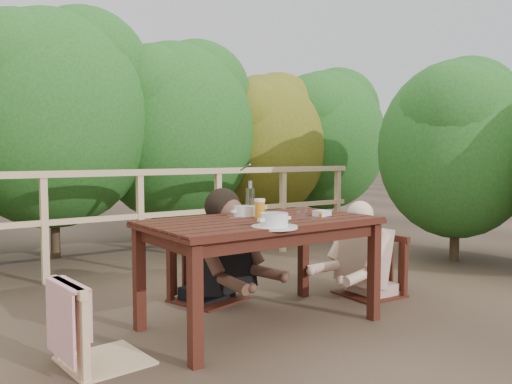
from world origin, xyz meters
TOP-DOWN VIEW (x-y plane):
  - ground at (0.00, 0.00)m, footprint 60.00×60.00m
  - table at (0.00, 0.00)m, footprint 1.53×0.86m
  - chair_left at (-1.08, -0.01)m, footprint 0.48×0.48m
  - chair_far at (0.01, 0.71)m, footprint 0.61×0.61m
  - chair_right at (1.17, 0.08)m, footprint 0.49×0.49m
  - woman at (0.01, 0.73)m, footprint 0.71×0.80m
  - diner_right at (1.20, 0.08)m, footprint 0.67×0.55m
  - railing at (0.00, 2.00)m, footprint 5.60×0.10m
  - hedge_row at (0.40, 3.20)m, footprint 6.60×1.60m
  - soup_near at (-0.14, -0.33)m, footprint 0.28×0.28m
  - soup_far at (0.01, 0.20)m, footprint 0.25×0.25m
  - bread_roll at (-0.00, -0.19)m, footprint 0.13×0.10m
  - beer_glass at (0.04, 0.06)m, footprint 0.07×0.07m
  - bottle at (0.04, 0.17)m, footprint 0.06×0.06m
  - tumbler at (0.22, -0.17)m, footprint 0.07×0.07m
  - butter_tub at (0.45, -0.12)m, footprint 0.14×0.12m

SIDE VIEW (x-z plane):
  - ground at x=0.00m, z-range 0.00..0.00m
  - table at x=0.00m, z-range 0.00..0.71m
  - chair_left at x=-1.08m, z-range 0.00..0.90m
  - chair_right at x=1.17m, z-range 0.00..0.93m
  - chair_far at x=0.01m, z-range 0.00..0.99m
  - railing at x=0.00m, z-range 0.00..1.01m
  - diner_right at x=1.20m, z-range 0.00..1.29m
  - woman at x=0.01m, z-range 0.00..1.36m
  - butter_tub at x=0.45m, z-range 0.71..0.76m
  - bread_roll at x=0.00m, z-range 0.71..0.78m
  - tumbler at x=0.22m, z-range 0.71..0.79m
  - soup_far at x=0.01m, z-range 0.71..0.79m
  - soup_near at x=-0.14m, z-range 0.71..0.80m
  - beer_glass at x=0.04m, z-range 0.71..0.85m
  - bottle at x=0.04m, z-range 0.71..0.97m
  - hedge_row at x=0.40m, z-range 0.00..3.80m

